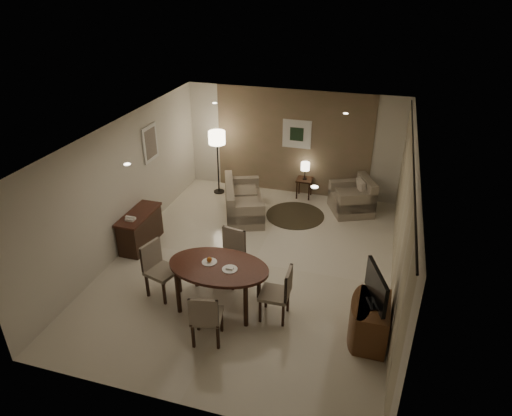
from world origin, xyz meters
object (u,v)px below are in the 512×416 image
(chair_left, at_px, (162,271))
(chair_right, at_px, (275,293))
(console_desk, at_px, (140,229))
(armchair, at_px, (352,196))
(chair_far, at_px, (228,258))
(sofa, at_px, (244,199))
(dining_table, at_px, (219,285))
(chair_near, at_px, (207,315))
(side_table, at_px, (304,188))
(floor_lamp, at_px, (218,163))
(tv_cabinet, at_px, (372,322))

(chair_left, relative_size, chair_right, 1.04)
(console_desk, height_order, armchair, armchair)
(chair_far, bearing_deg, sofa, 111.72)
(console_desk, distance_m, dining_table, 2.68)
(chair_near, height_order, chair_left, chair_left)
(console_desk, height_order, dining_table, dining_table)
(armchair, bearing_deg, chair_near, -42.94)
(dining_table, height_order, chair_left, chair_left)
(chair_near, bearing_deg, side_table, -106.99)
(chair_far, bearing_deg, chair_right, -23.90)
(chair_right, height_order, floor_lamp, floor_lamp)
(dining_table, xyz_separation_m, sofa, (-0.61, 3.31, -0.01))
(tv_cabinet, height_order, floor_lamp, floor_lamp)
(chair_near, xyz_separation_m, floor_lamp, (-1.73, 5.13, 0.35))
(tv_cabinet, distance_m, chair_near, 2.59)
(chair_right, bearing_deg, dining_table, -93.04)
(console_desk, xyz_separation_m, tv_cabinet, (4.89, -1.50, -0.03))
(chair_near, distance_m, chair_left, 1.45)
(tv_cabinet, height_order, sofa, sofa)
(chair_left, bearing_deg, side_table, -3.34)
(console_desk, relative_size, side_table, 2.39)
(chair_left, height_order, armchair, chair_left)
(chair_near, bearing_deg, chair_far, -94.86)
(console_desk, relative_size, chair_right, 1.23)
(chair_near, distance_m, chair_right, 1.20)
(sofa, xyz_separation_m, side_table, (1.20, 1.32, -0.15))
(console_desk, xyz_separation_m, chair_left, (1.22, -1.39, 0.13))
(side_table, bearing_deg, tv_cabinet, -67.09)
(side_table, height_order, floor_lamp, floor_lamp)
(chair_right, xyz_separation_m, armchair, (0.84, 4.20, -0.06))
(chair_left, height_order, chair_right, chair_left)
(chair_near, relative_size, chair_right, 0.99)
(chair_near, height_order, armchair, chair_near)
(chair_near, relative_size, chair_left, 0.95)
(chair_right, relative_size, armchair, 1.02)
(tv_cabinet, relative_size, chair_near, 0.93)
(chair_left, bearing_deg, chair_near, -109.01)
(tv_cabinet, xyz_separation_m, chair_right, (-1.60, 0.09, 0.14))
(dining_table, distance_m, chair_left, 1.07)
(console_desk, height_order, tv_cabinet, console_desk)
(dining_table, height_order, chair_near, chair_near)
(console_desk, height_order, side_table, console_desk)
(console_desk, bearing_deg, chair_left, -48.65)
(floor_lamp, bearing_deg, console_desk, -103.14)
(chair_right, relative_size, side_table, 1.94)
(tv_cabinet, xyz_separation_m, side_table, (-2.01, 4.75, -0.10))
(side_table, bearing_deg, chair_right, -85.05)
(tv_cabinet, relative_size, side_table, 1.79)
(chair_far, relative_size, side_table, 2.02)
(chair_near, relative_size, chair_far, 0.95)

